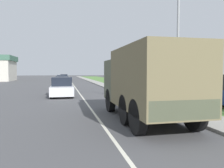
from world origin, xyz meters
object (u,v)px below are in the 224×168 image
Objects in this scene: car_third_ahead at (62,79)px; lamp_post at (175,27)px; car_nearest_ahead at (62,88)px; car_fourth_ahead at (64,78)px; car_second_ahead at (62,83)px; military_truck at (146,80)px.

car_third_ahead is 0.55× the size of lamp_post.
car_fourth_ahead is at bearing 89.64° from car_nearest_ahead.
car_second_ahead is at bearing -89.18° from car_third_ahead.
car_fourth_ahead is (0.47, 9.96, 0.01)m from car_third_ahead.
military_truck is 1.45× the size of car_second_ahead.
military_truck is at bearing -85.59° from car_fourth_ahead.
car_nearest_ahead reaches higher than car_second_ahead.
lamp_post reaches higher than military_truck.
car_third_ahead is at bearing 101.50° from lamp_post.
car_fourth_ahead reaches higher than car_third_ahead.
car_second_ahead is at bearing 90.22° from car_nearest_ahead.
car_fourth_ahead is at bearing 98.17° from lamp_post.
car_fourth_ahead is (-3.39, 44.00, -1.05)m from military_truck.
military_truck is 0.87× the size of lamp_post.
car_third_ahead is 32.56m from lamp_post.
lamp_post reaches higher than car_nearest_ahead.
lamp_post reaches higher than car_third_ahead.
car_second_ahead is (-0.03, 8.04, -0.03)m from car_nearest_ahead.
car_third_ahead is at bearing 90.82° from car_second_ahead.
car_fourth_ahead is 0.60× the size of lamp_post.
car_nearest_ahead is at bearing -90.36° from car_fourth_ahead.
car_nearest_ahead is 33.79m from car_fourth_ahead.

